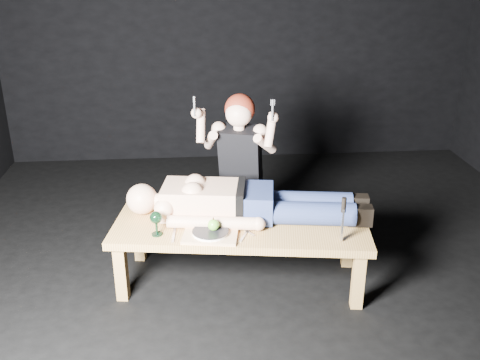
% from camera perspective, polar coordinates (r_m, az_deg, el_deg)
% --- Properties ---
extents(ground, '(5.00, 5.00, 0.00)m').
position_cam_1_polar(ground, '(3.97, 2.84, -9.86)').
color(ground, black).
rests_on(ground, ground).
extents(back_wall, '(5.00, 0.00, 5.00)m').
position_cam_1_polar(back_wall, '(5.87, -0.14, 16.47)').
color(back_wall, black).
rests_on(back_wall, ground).
extents(table, '(1.78, 0.88, 0.45)m').
position_cam_1_polar(table, '(3.78, 0.06, -7.66)').
color(table, tan).
rests_on(table, ground).
extents(lying_man, '(1.85, 0.79, 0.28)m').
position_cam_1_polar(lying_man, '(3.71, 1.01, -1.94)').
color(lying_man, '#D9AA88').
rests_on(lying_man, table).
extents(kneeling_woman, '(0.85, 0.90, 1.25)m').
position_cam_1_polar(kneeling_woman, '(4.18, 0.24, 1.49)').
color(kneeling_woman, black).
rests_on(kneeling_woman, ground).
extents(serving_tray, '(0.38, 0.30, 0.02)m').
position_cam_1_polar(serving_tray, '(3.51, -3.13, -5.78)').
color(serving_tray, tan).
rests_on(serving_tray, table).
extents(plate, '(0.27, 0.27, 0.02)m').
position_cam_1_polar(plate, '(3.51, -3.14, -5.50)').
color(plate, white).
rests_on(plate, serving_tray).
extents(apple, '(0.08, 0.08, 0.08)m').
position_cam_1_polar(apple, '(3.49, -2.81, -4.74)').
color(apple, green).
rests_on(apple, plate).
extents(goblet, '(0.09, 0.09, 0.17)m').
position_cam_1_polar(goblet, '(3.53, -8.78, -4.53)').
color(goblet, black).
rests_on(goblet, table).
extents(fork_flat, '(0.02, 0.18, 0.01)m').
position_cam_1_polar(fork_flat, '(3.54, -6.98, -5.80)').
color(fork_flat, '#B2B2B7').
rests_on(fork_flat, table).
extents(knife_flat, '(0.08, 0.17, 0.01)m').
position_cam_1_polar(knife_flat, '(3.52, 0.48, -5.83)').
color(knife_flat, '#B2B2B7').
rests_on(knife_flat, table).
extents(spoon_flat, '(0.11, 0.16, 0.01)m').
position_cam_1_polar(spoon_flat, '(3.58, 0.64, -5.33)').
color(spoon_flat, '#B2B2B7').
rests_on(spoon_flat, table).
extents(carving_knife, '(0.04, 0.05, 0.30)m').
position_cam_1_polar(carving_knife, '(3.45, 10.74, -4.12)').
color(carving_knife, '#B2B2B7').
rests_on(carving_knife, table).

